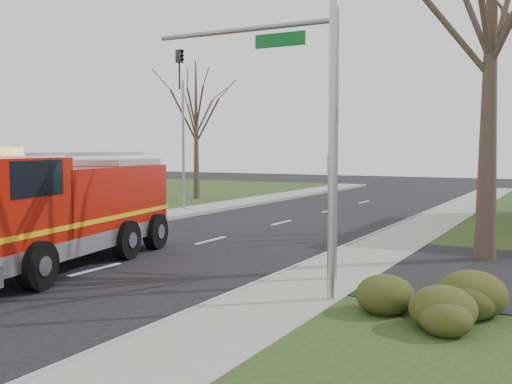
% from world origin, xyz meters
% --- Properties ---
extents(ground, '(120.00, 120.00, 0.00)m').
position_xyz_m(ground, '(0.00, 0.00, 0.00)').
color(ground, black).
rests_on(ground, ground).
extents(sidewalk_right, '(2.40, 80.00, 0.15)m').
position_xyz_m(sidewalk_right, '(6.20, 0.00, 0.07)').
color(sidewalk_right, gray).
rests_on(sidewalk_right, ground).
extents(hedge_corner, '(2.80, 2.00, 0.90)m').
position_xyz_m(hedge_corner, '(9.00, -1.00, 0.58)').
color(hedge_corner, '#343B15').
rests_on(hedge_corner, lawn_right).
extents(bare_tree_near, '(6.00, 6.00, 12.00)m').
position_xyz_m(bare_tree_near, '(9.50, 6.00, 7.41)').
color(bare_tree_near, '#382B21').
rests_on(bare_tree_near, ground).
extents(bare_tree_left, '(4.50, 4.50, 9.00)m').
position_xyz_m(bare_tree_left, '(-10.00, 20.00, 5.56)').
color(bare_tree_left, '#382B21').
rests_on(bare_tree_left, ground).
extents(traffic_signal_mast, '(5.29, 0.18, 6.80)m').
position_xyz_m(traffic_signal_mast, '(5.21, 1.50, 4.71)').
color(traffic_signal_mast, gray).
rests_on(traffic_signal_mast, ground).
extents(streetlight_pole, '(1.48, 0.16, 8.40)m').
position_xyz_m(streetlight_pole, '(7.14, -0.50, 4.55)').
color(streetlight_pole, '#B7BABF').
rests_on(streetlight_pole, ground).
extents(utility_pole_far, '(0.14, 0.14, 7.00)m').
position_xyz_m(utility_pole_far, '(-6.80, 14.00, 3.50)').
color(utility_pole_far, gray).
rests_on(utility_pole_far, ground).
extents(fire_engine, '(4.59, 8.89, 3.42)m').
position_xyz_m(fire_engine, '(-1.39, -0.04, 1.55)').
color(fire_engine, '#A11207').
rests_on(fire_engine, ground).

